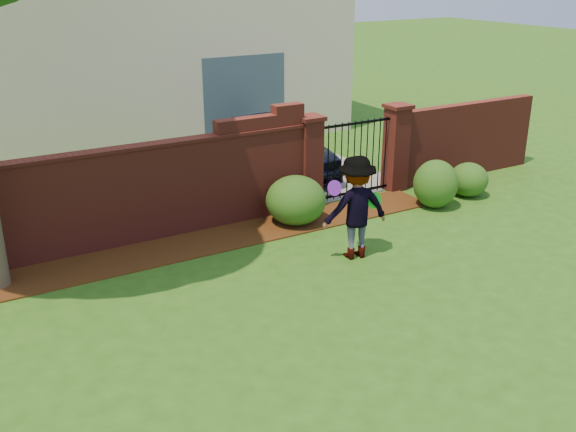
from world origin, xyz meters
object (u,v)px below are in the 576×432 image
man (356,208)px  frisbee_green (374,200)px  frisbee_purple (335,188)px  car (285,146)px

man → frisbee_green: (0.31, -0.06, 0.10)m
man → frisbee_green: man is taller
frisbee_purple → man: bearing=3.9°
man → frisbee_green: size_ratio=6.22×
car → frisbee_purple: (-1.81, -4.69, 0.64)m
frisbee_purple → frisbee_green: frisbee_purple is taller
car → frisbee_purple: bearing=-105.7°
frisbee_purple → frisbee_green: size_ratio=0.88×
car → frisbee_green: size_ratio=14.09×
frisbee_purple → frisbee_green: (0.78, -0.03, -0.34)m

